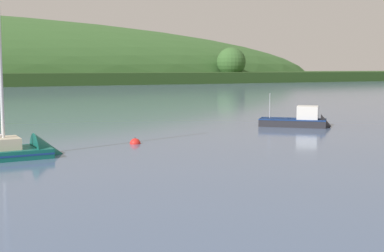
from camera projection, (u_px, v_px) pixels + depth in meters
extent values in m
cube|color=#27431B|center=(37.00, 78.00, 189.84)|extent=(535.44, 98.42, 3.94)
sphere|color=#38602D|center=(231.00, 62.00, 213.34)|extent=(12.00, 12.00, 12.00)
cone|color=#0F564C|center=(49.00, 155.00, 32.44)|extent=(1.98, 2.96, 2.84)
cylinder|color=silver|center=(0.00, 54.00, 30.47)|extent=(0.21, 0.21, 11.36)
cube|color=#232328|center=(293.00, 125.00, 48.42)|extent=(6.19, 5.77, 1.17)
cone|color=#232328|center=(326.00, 126.00, 47.61)|extent=(2.12, 2.25, 2.15)
cube|color=navy|center=(293.00, 119.00, 48.36)|extent=(6.22, 5.81, 0.08)
cube|color=silver|center=(308.00, 113.00, 47.93)|extent=(2.56, 2.54, 1.22)
cube|color=#192833|center=(317.00, 111.00, 47.68)|extent=(1.03, 1.20, 0.69)
cylinder|color=#B2B2B7|center=(270.00, 106.00, 48.81)|extent=(0.06, 0.06, 2.37)
sphere|color=red|center=(135.00, 144.00, 37.28)|extent=(0.79, 0.79, 0.79)
cylinder|color=black|center=(135.00, 138.00, 37.23)|extent=(0.04, 0.04, 0.08)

